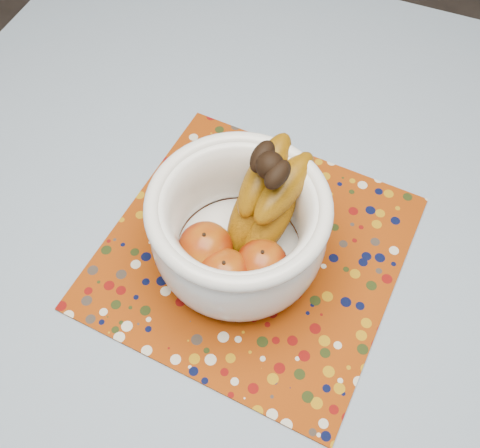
{
  "coord_description": "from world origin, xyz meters",
  "views": [
    {
      "loc": [
        0.13,
        -0.41,
        1.5
      ],
      "look_at": [
        -0.02,
        -0.03,
        0.85
      ],
      "focal_mm": 42.0,
      "sensor_mm": 36.0,
      "label": 1
    }
  ],
  "objects": [
    {
      "name": "table",
      "position": [
        0.0,
        0.0,
        0.67
      ],
      "size": [
        1.2,
        1.2,
        0.75
      ],
      "color": "brown",
      "rests_on": "ground"
    },
    {
      "name": "tablecloth",
      "position": [
        0.0,
        0.0,
        0.76
      ],
      "size": [
        1.32,
        1.32,
        0.01
      ],
      "primitive_type": "cube",
      "color": "#6581A9",
      "rests_on": "table"
    },
    {
      "name": "placemat",
      "position": [
        -0.01,
        -0.02,
        0.76
      ],
      "size": [
        0.45,
        0.45,
        0.0
      ],
      "primitive_type": "cube",
      "rotation": [
        0.0,
        0.0,
        -0.07
      ],
      "color": "#8A3207",
      "rests_on": "tablecloth"
    },
    {
      "name": "fruit_bowl",
      "position": [
        -0.02,
        -0.03,
        0.85
      ],
      "size": [
        0.25,
        0.26,
        0.2
      ],
      "color": "white",
      "rests_on": "placemat"
    }
  ]
}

